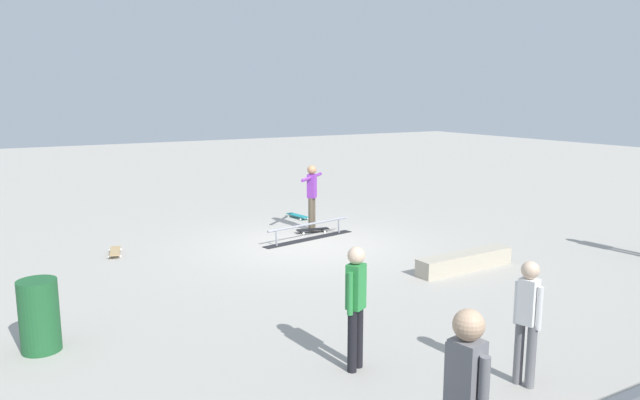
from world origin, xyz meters
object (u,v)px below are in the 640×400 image
object	(u,v)px
skateboard_main	(313,230)
bystander_green_shirt	(356,301)
grind_rail	(309,232)
trash_bin	(39,316)
skater_main	(312,193)
loose_skateboard_natural	(115,251)
skate_ledge	(465,261)
bystander_white_shirt	(527,316)
loose_skateboard_teal	(298,216)

from	to	relation	value
skateboard_main	bystander_green_shirt	distance (m)	7.31
grind_rail	trash_bin	size ratio (longest dim) A/B	2.61
skateboard_main	bystander_green_shirt	size ratio (longest dim) A/B	0.53
skater_main	loose_skateboard_natural	xyz separation A→B (m)	(4.67, -0.10, -0.86)
skate_ledge	skater_main	size ratio (longest dim) A/B	1.35
skater_main	bystander_green_shirt	bearing A→B (deg)	23.92
grind_rail	skateboard_main	bearing A→B (deg)	-137.56
skater_main	bystander_white_shirt	bearing A→B (deg)	36.99
bystander_white_shirt	grind_rail	bearing A→B (deg)	155.15
loose_skateboard_natural	bystander_white_shirt	bearing A→B (deg)	-147.30
skateboard_main	trash_bin	xyz separation A→B (m)	(6.38, 4.05, 0.41)
skater_main	loose_skateboard_natural	bearing A→B (deg)	-41.85
bystander_white_shirt	loose_skateboard_teal	size ratio (longest dim) A/B	1.80
grind_rail	skate_ledge	xyz separation A→B (m)	(-1.39, 3.60, -0.00)
skate_ledge	loose_skateboard_teal	xyz separation A→B (m)	(0.52, -5.81, -0.09)
skater_main	trash_bin	world-z (taller)	skater_main
skater_main	trash_bin	size ratio (longest dim) A/B	1.68
grind_rail	skate_ledge	size ratio (longest dim) A/B	1.15
skateboard_main	loose_skateboard_teal	bearing A→B (deg)	85.09
skate_ledge	loose_skateboard_teal	size ratio (longest dim) A/B	2.66
skateboard_main	skater_main	bearing A→B (deg)	75.86
loose_skateboard_teal	skater_main	bearing A→B (deg)	-22.85
skateboard_main	bystander_white_shirt	xyz separation A→B (m)	(1.67, 7.87, 0.76)
skate_ledge	bystander_green_shirt	xyz separation A→B (m)	(4.12, 2.42, 0.71)
skate_ledge	trash_bin	xyz separation A→B (m)	(7.37, -0.09, 0.32)
skateboard_main	bystander_green_shirt	bearing A→B (deg)	-104.51
skater_main	skateboard_main	distance (m)	0.90
skater_main	loose_skateboard_natural	distance (m)	4.75
grind_rail	skateboard_main	distance (m)	0.67
skater_main	trash_bin	xyz separation A→B (m)	(6.49, 4.28, -0.46)
grind_rail	loose_skateboard_teal	size ratio (longest dim) A/B	3.05
skateboard_main	bystander_white_shirt	distance (m)	8.09
skater_main	trash_bin	bearing A→B (deg)	-7.16
bystander_green_shirt	trash_bin	bearing A→B (deg)	-64.64
loose_skateboard_teal	skate_ledge	bearing A→B (deg)	-3.51
loose_skateboard_teal	loose_skateboard_natural	world-z (taller)	same
grind_rail	trash_bin	world-z (taller)	trash_bin
grind_rail	skateboard_main	xyz separation A→B (m)	(-0.40, -0.53, -0.09)
grind_rail	bystander_green_shirt	distance (m)	6.65
skate_ledge	loose_skateboard_natural	world-z (taller)	skate_ledge
skate_ledge	skateboard_main	xyz separation A→B (m)	(0.99, -4.14, -0.09)
grind_rail	bystander_green_shirt	bearing A→B (deg)	54.94
grind_rail	loose_skateboard_teal	bearing A→B (deg)	-122.38
skate_ledge	loose_skateboard_teal	distance (m)	5.83
bystander_white_shirt	bystander_green_shirt	bearing A→B (deg)	-147.07
skate_ledge	trash_bin	world-z (taller)	trash_bin
trash_bin	skater_main	bearing A→B (deg)	-146.56
trash_bin	loose_skateboard_teal	bearing A→B (deg)	-140.16
skate_ledge	trash_bin	size ratio (longest dim) A/B	2.28
grind_rail	loose_skateboard_teal	xyz separation A→B (m)	(-0.88, -2.21, -0.09)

